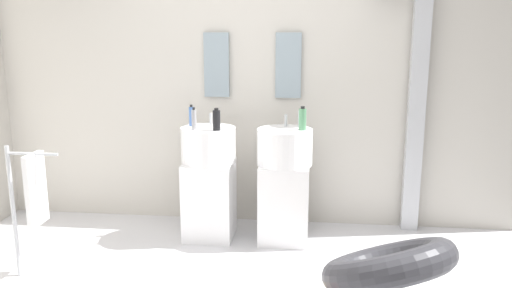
{
  "coord_description": "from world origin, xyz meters",
  "views": [
    {
      "loc": [
        0.54,
        -2.87,
        1.71
      ],
      "look_at": [
        0.15,
        0.55,
        0.95
      ],
      "focal_mm": 36.1,
      "sensor_mm": 36.0,
      "label": 1
    }
  ],
  "objects": [
    {
      "name": "soap_bottle_blue",
      "position": [
        -0.46,
        1.22,
        1.02
      ],
      "size": [
        0.04,
        0.04,
        0.18
      ],
      "color": "#4C72B7",
      "rests_on": "pedestal_sink_left"
    },
    {
      "name": "vanity_mirror_right",
      "position": [
        0.31,
        1.58,
        1.42
      ],
      "size": [
        0.22,
        0.03,
        0.55
      ],
      "primitive_type": "cube",
      "color": "#8C9EA8"
    },
    {
      "name": "pedestal_sink_left",
      "position": [
        -0.31,
        1.16,
        0.49
      ],
      "size": [
        0.45,
        0.45,
        1.04
      ],
      "color": "white",
      "rests_on": "ground_plane"
    },
    {
      "name": "vanity_mirror_left",
      "position": [
        -0.31,
        1.58,
        1.42
      ],
      "size": [
        0.22,
        0.03,
        0.55
      ],
      "primitive_type": "cube",
      "color": "#8C9EA8"
    },
    {
      "name": "soap_bottle_clear",
      "position": [
        0.44,
        1.28,
        1.01
      ],
      "size": [
        0.04,
        0.04,
        0.15
      ],
      "color": "silver",
      "rests_on": "pedestal_sink_right"
    },
    {
      "name": "pedestal_sink_right",
      "position": [
        0.31,
        1.16,
        0.49
      ],
      "size": [
        0.45,
        0.45,
        1.04
      ],
      "color": "white",
      "rests_on": "ground_plane"
    },
    {
      "name": "shower_column",
      "position": [
        1.38,
        1.53,
        1.08
      ],
      "size": [
        0.49,
        0.24,
        2.05
      ],
      "color": "#B7BABF",
      "rests_on": "ground_plane"
    },
    {
      "name": "rear_partition",
      "position": [
        0.0,
        1.65,
        1.3
      ],
      "size": [
        4.8,
        0.1,
        2.6
      ],
      "primitive_type": "cube",
      "color": "beige",
      "rests_on": "ground_plane"
    },
    {
      "name": "soap_bottle_grey",
      "position": [
        -0.4,
        1.06,
        1.02
      ],
      "size": [
        0.04,
        0.04,
        0.18
      ],
      "color": "#99999E",
      "rests_on": "pedestal_sink_left"
    },
    {
      "name": "towel_rack",
      "position": [
        -1.37,
        0.3,
        0.63
      ],
      "size": [
        0.37,
        0.22,
        0.95
      ],
      "color": "#B7BABF",
      "rests_on": "ground_plane"
    },
    {
      "name": "soap_bottle_green",
      "position": [
        0.45,
        1.14,
        1.03
      ],
      "size": [
        0.06,
        0.06,
        0.19
      ],
      "color": "#59996B",
      "rests_on": "pedestal_sink_right"
    },
    {
      "name": "lounge_chair",
      "position": [
        0.98,
        -0.08,
        0.35
      ],
      "size": [
        1.1,
        1.1,
        0.65
      ],
      "color": "#B7BABF",
      "rests_on": "ground_plane"
    },
    {
      "name": "soap_bottle_black",
      "position": [
        -0.22,
        1.05,
        1.02
      ],
      "size": [
        0.06,
        0.06,
        0.18
      ],
      "color": "black",
      "rests_on": "pedestal_sink_left"
    }
  ]
}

